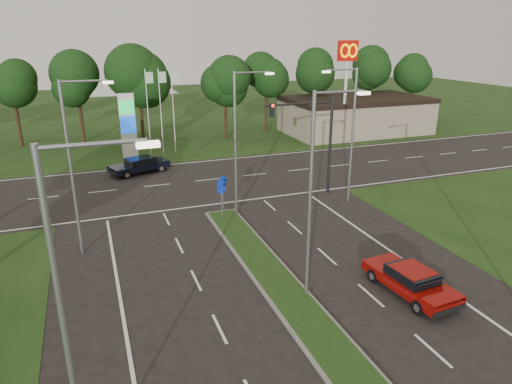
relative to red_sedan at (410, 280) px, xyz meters
name	(u,v)px	position (x,y,z in m)	size (l,w,h in m)	color
verge_far	(144,117)	(-5.23, 50.42, -0.67)	(160.00, 50.00, 0.02)	#183210
cross_road	(195,181)	(-5.23, 19.42, -0.67)	(160.00, 12.00, 0.02)	black
median_kerb	(310,323)	(-5.23, -0.58, -0.61)	(2.00, 26.00, 0.12)	slate
commercial_building	(355,115)	(16.77, 31.42, 1.33)	(16.00, 9.00, 4.00)	gray
streetlight_median_near	(315,187)	(-4.23, 1.42, 4.41)	(2.53, 0.22, 9.00)	gray
streetlight_median_far	(238,138)	(-4.23, 11.42, 4.41)	(2.53, 0.22, 9.00)	gray
streetlight_left_near	(71,312)	(-13.53, -4.58, 4.41)	(2.53, 0.22, 9.00)	gray
streetlight_left_far	(74,160)	(-13.53, 9.42, 4.41)	(2.53, 0.22, 9.00)	gray
streetlight_right_far	(350,129)	(3.57, 11.42, 4.41)	(2.53, 0.22, 9.00)	gray
traffic_signal	(314,131)	(1.96, 13.42, 3.99)	(5.10, 0.42, 7.00)	black
median_signs	(222,190)	(-5.23, 11.82, 1.05)	(1.16, 1.76, 2.38)	gray
gas_pylon	(130,124)	(-9.02, 28.47, 2.53)	(5.80, 1.26, 8.00)	silver
mcdonalds_sign	(347,65)	(12.77, 27.40, 7.32)	(2.20, 0.47, 10.40)	silver
treeline_far	(158,76)	(-5.13, 35.36, 6.16)	(6.00, 6.00, 9.90)	black
red_sedan	(410,280)	(0.00, 0.00, 0.00)	(2.22, 4.65, 1.24)	maroon
navy_sedan	(140,165)	(-9.03, 23.28, 0.03)	(5.11, 3.32, 1.30)	black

